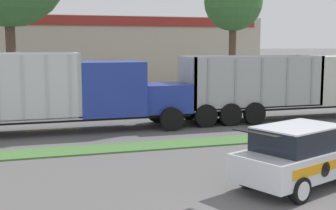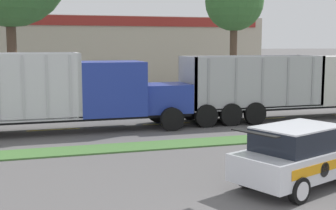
% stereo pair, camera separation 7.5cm
% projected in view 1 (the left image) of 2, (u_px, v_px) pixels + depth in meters
% --- Properties ---
extents(grass_verge, '(120.00, 1.45, 0.06)m').
position_uv_depth(grass_verge, '(139.00, 147.00, 17.75)').
color(grass_verge, '#477538').
rests_on(grass_verge, ground_plane).
extents(centre_line_4, '(2.40, 0.14, 0.01)m').
position_uv_depth(centre_line_4, '(53.00, 130.00, 21.37)').
color(centre_line_4, yellow).
rests_on(centre_line_4, ground_plane).
extents(centre_line_5, '(2.40, 0.14, 0.01)m').
position_uv_depth(centre_line_5, '(166.00, 124.00, 22.96)').
color(centre_line_5, yellow).
rests_on(centre_line_5, ground_plane).
extents(centre_line_6, '(2.40, 0.14, 0.01)m').
position_uv_depth(centre_line_6, '(264.00, 118.00, 24.56)').
color(centre_line_6, yellow).
rests_on(centre_line_6, ground_plane).
extents(dump_truck_mid, '(11.81, 2.69, 3.52)m').
position_uv_depth(dump_truck_mid, '(84.00, 95.00, 20.92)').
color(dump_truck_mid, black).
rests_on(dump_truck_mid, ground_plane).
extents(dump_truck_trail, '(12.34, 2.61, 3.30)m').
position_uv_depth(dump_truck_trail, '(315.00, 86.00, 24.86)').
color(dump_truck_trail, black).
rests_on(dump_truck_trail, ground_plane).
extents(rally_car, '(4.62, 3.23, 1.74)m').
position_uv_depth(rally_car, '(302.00, 155.00, 12.84)').
color(rally_car, silver).
rests_on(rally_car, ground_plane).
extents(store_building_backdrop, '(28.66, 12.10, 6.22)m').
position_uv_depth(store_building_backdrop, '(96.00, 52.00, 44.73)').
color(store_building_backdrop, '#BCB29E').
rests_on(store_building_backdrop, ground_plane).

